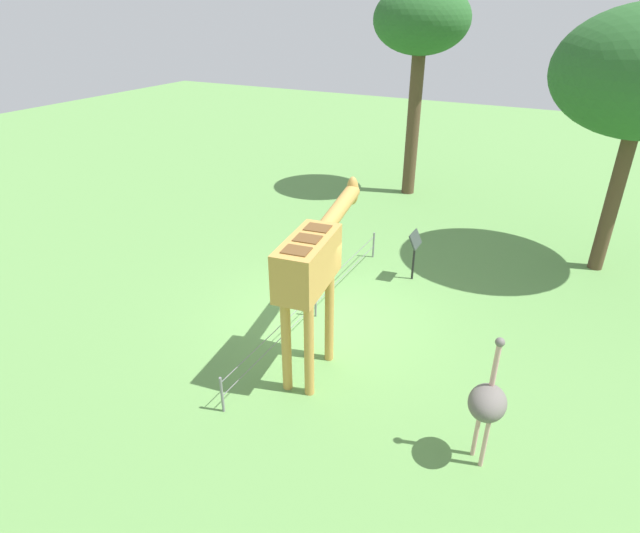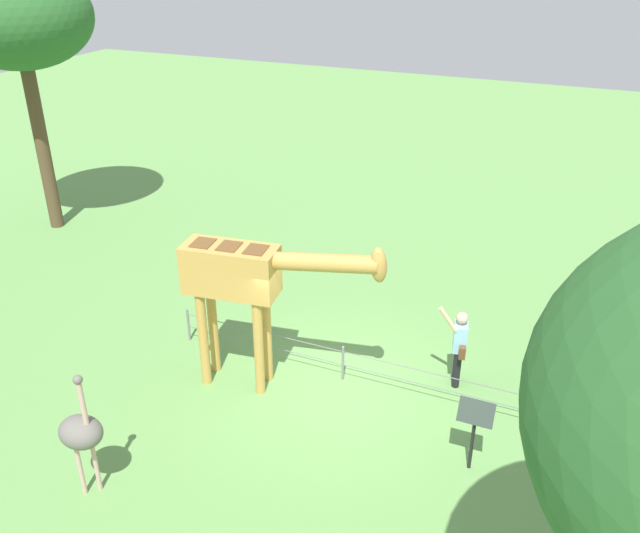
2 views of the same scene
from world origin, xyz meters
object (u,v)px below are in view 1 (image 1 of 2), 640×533
giraffe (314,264)px  ostrich (487,403)px  tree_northeast (421,24)px  info_sign (415,246)px  visitor (328,242)px

giraffe → ostrich: giraffe is taller
tree_northeast → info_sign: (-6.57, -2.35, -4.88)m
visitor → tree_northeast: 8.81m
visitor → info_sign: (0.72, -2.13, 0.05)m
ostrich → tree_northeast: bearing=23.6°
giraffe → info_sign: size_ratio=2.81×
info_sign → ostrich: bearing=-151.9°
giraffe → visitor: size_ratio=2.12×
ostrich → giraffe: bearing=74.3°
giraffe → ostrich: 3.73m
giraffe → ostrich: (-0.96, -3.43, -1.08)m
visitor → tree_northeast: size_ratio=0.25×
ostrich → info_sign: size_ratio=1.70×
ostrich → info_sign: 6.00m
tree_northeast → info_sign: 8.52m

